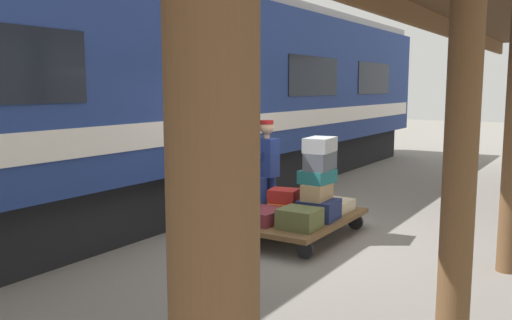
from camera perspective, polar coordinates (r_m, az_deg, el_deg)
ground_plane at (r=7.98m, az=6.91°, el=-8.43°), size 60.00×60.00×0.00m
train_car at (r=9.67m, az=-11.86°, el=6.66°), size 3.02×20.99×4.00m
luggage_cart at (r=8.03m, az=4.79°, el=-6.31°), size 1.28×2.15×0.31m
suitcase_maroon_trunk at (r=8.64m, az=4.94°, el=-4.24°), size 0.51×0.61×0.23m
suitcase_cream_canvas at (r=8.40m, az=8.43°, el=-4.83°), size 0.42×0.62×0.17m
suitcase_navy_fabric at (r=7.86m, az=6.67°, el=-5.23°), size 0.55×0.56×0.29m
suitcase_orange_carryall at (r=8.14m, az=3.00°, el=-5.12°), size 0.43×0.54×0.19m
suitcase_burgundy_valise at (r=7.64m, az=0.81°, el=-5.95°), size 0.51×0.60×0.19m
suitcase_olive_duffel at (r=7.35m, az=4.65°, el=-6.18°), size 0.52×0.48×0.27m
suitcase_red_plastic at (r=8.09m, az=2.95°, el=-3.80°), size 0.47×0.44×0.20m
suitcase_tan_vintage at (r=7.83m, az=6.49°, el=-3.33°), size 0.33×0.53×0.24m
suitcase_teal_softside at (r=7.83m, az=6.51°, el=-1.75°), size 0.43×0.52×0.19m
suitcase_slate_roller at (r=7.81m, az=6.81°, el=-0.12°), size 0.34×0.55×0.26m
suitcase_gray_aluminum at (r=7.80m, az=6.80°, el=1.61°), size 0.41×0.58×0.21m
porter_in_overalls at (r=8.48m, az=1.04°, el=-1.01°), size 0.72×0.52×1.70m
porter_by_door at (r=8.94m, az=-1.30°, el=-0.55°), size 0.70×0.48×1.70m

